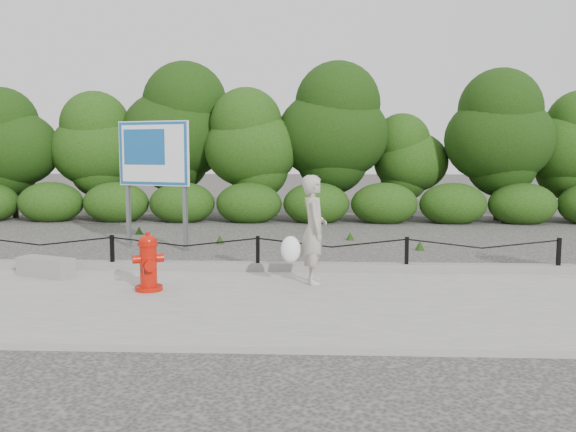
% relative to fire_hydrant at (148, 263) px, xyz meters
% --- Properties ---
extents(ground, '(90.00, 90.00, 0.00)m').
position_rel_fire_hydrant_xyz_m(ground, '(1.45, 1.51, -0.49)').
color(ground, '#2D2B28').
rests_on(ground, ground).
extents(sidewalk, '(14.00, 4.00, 0.08)m').
position_rel_fire_hydrant_xyz_m(sidewalk, '(1.45, -0.49, -0.45)').
color(sidewalk, gray).
rests_on(sidewalk, ground).
extents(curb, '(14.00, 0.22, 0.14)m').
position_rel_fire_hydrant_xyz_m(curb, '(1.45, 1.56, -0.34)').
color(curb, slate).
rests_on(curb, sidewalk).
extents(chain_barrier, '(10.06, 0.06, 0.60)m').
position_rel_fire_hydrant_xyz_m(chain_barrier, '(1.45, 1.51, -0.03)').
color(chain_barrier, black).
rests_on(chain_barrier, sidewalk).
extents(treeline, '(20.19, 3.76, 4.80)m').
position_rel_fire_hydrant_xyz_m(treeline, '(1.52, 10.47, 2.07)').
color(treeline, black).
rests_on(treeline, ground).
extents(fire_hydrant, '(0.52, 0.52, 0.86)m').
position_rel_fire_hydrant_xyz_m(fire_hydrant, '(0.00, 0.00, 0.00)').
color(fire_hydrant, '#B61306').
rests_on(fire_hydrant, sidewalk).
extents(pedestrian, '(0.73, 0.64, 1.67)m').
position_rel_fire_hydrant_xyz_m(pedestrian, '(2.38, 0.60, 0.41)').
color(pedestrian, '#A49E8C').
rests_on(pedestrian, sidewalk).
extents(concrete_block, '(1.02, 0.68, 0.31)m').
position_rel_fire_hydrant_xyz_m(concrete_block, '(-1.95, 0.92, -0.26)').
color(concrete_block, gray).
rests_on(concrete_block, sidewalk).
extents(advertising_sign, '(1.64, 0.64, 2.74)m').
position_rel_fire_hydrant_xyz_m(advertising_sign, '(-1.02, 4.23, 1.44)').
color(advertising_sign, slate).
rests_on(advertising_sign, ground).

